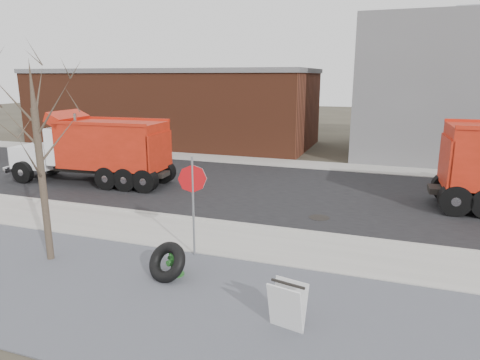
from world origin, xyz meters
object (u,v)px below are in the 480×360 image
at_px(fire_hydrant, 175,262).
at_px(sandwich_board, 287,306).
at_px(truck_tire, 167,262).
at_px(dump_truck_red_b, 96,148).
at_px(stop_sign, 193,189).

distance_m(fire_hydrant, sandwich_board, 3.38).
distance_m(fire_hydrant, truck_tire, 0.24).
bearing_deg(dump_truck_red_b, stop_sign, 138.97).
height_order(fire_hydrant, sandwich_board, sandwich_board).
height_order(sandwich_board, dump_truck_red_b, dump_truck_red_b).
distance_m(stop_sign, sandwich_board, 4.32).
xyz_separation_m(stop_sign, sandwich_board, (3.18, -2.58, -1.36)).
xyz_separation_m(truck_tire, sandwich_board, (3.19, -1.11, 0.07)).
distance_m(fire_hydrant, dump_truck_red_b, 10.61).
distance_m(truck_tire, stop_sign, 2.05).
xyz_separation_m(truck_tire, stop_sign, (0.02, 1.47, 1.43)).
bearing_deg(stop_sign, sandwich_board, -41.88).
height_order(fire_hydrant, truck_tire, truck_tire).
xyz_separation_m(fire_hydrant, stop_sign, (-0.08, 1.25, 1.50)).
xyz_separation_m(fire_hydrant, dump_truck_red_b, (-7.72, 7.16, 1.26)).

